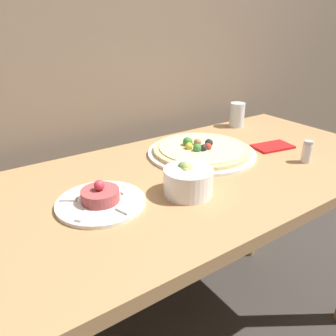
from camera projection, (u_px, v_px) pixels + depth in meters
name	position (u px, v px, depth m)	size (l,w,h in m)	color
dining_table	(189.00, 205.00, 1.02)	(1.42, 0.66, 0.77)	#AD7F51
pizza_plate	(201.00, 150.00, 1.11)	(0.36, 0.36, 0.05)	white
tartare_plate	(101.00, 200.00, 0.81)	(0.22, 0.22, 0.07)	white
small_bowl	(188.00, 180.00, 0.85)	(0.13, 0.13, 0.08)	white
drinking_glass	(237.00, 115.00, 1.38)	(0.06, 0.06, 0.10)	silver
napkin	(273.00, 146.00, 1.17)	(0.15, 0.11, 0.01)	red
salt_shaker	(307.00, 152.00, 1.04)	(0.03, 0.03, 0.07)	silver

